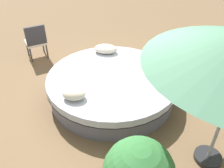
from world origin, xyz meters
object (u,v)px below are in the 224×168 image
Objects in this scene: throw_pillow_0 at (106,49)px; side_table at (187,58)px; patio_chair at (36,40)px; round_bed at (112,86)px; throw_pillow_1 at (74,94)px.

throw_pillow_0 is 2.14m from side_table.
throw_pillow_0 is 0.57× the size of patio_chair.
round_bed is 1.10m from throw_pillow_0.
throw_pillow_1 reaches higher than round_bed.
throw_pillow_0 is at bearing -97.79° from throw_pillow_1.
round_bed is 5.28× the size of side_table.
throw_pillow_0 is (0.32, -1.00, 0.36)m from round_bed.
side_table is (-2.04, -0.53, -0.37)m from throw_pillow_0.
throw_pillow_0 is 1.07× the size of side_table.
throw_pillow_1 is 0.44× the size of patio_chair.
throw_pillow_0 reaches higher than side_table.
patio_chair is at bearing -10.18° from throw_pillow_0.
throw_pillow_0 is at bearing 14.57° from side_table.
patio_chair reaches higher than side_table.
patio_chair reaches higher than throw_pillow_1.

